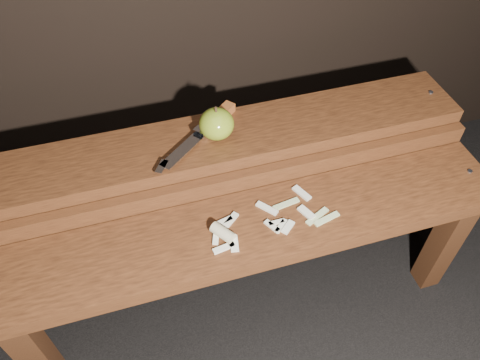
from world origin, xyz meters
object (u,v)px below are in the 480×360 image
object	(u,v)px
bench_front_tier	(255,245)
knife	(209,126)
apple	(217,124)
bench_rear_tier	(228,160)

from	to	relation	value
bench_front_tier	knife	size ratio (longest dim) A/B	5.14
bench_front_tier	apple	xyz separation A→B (m)	(-0.02, 0.23, 0.18)
bench_rear_tier	bench_front_tier	bearing A→B (deg)	-90.00
bench_rear_tier	knife	distance (m)	0.11
knife	bench_front_tier	bearing A→B (deg)	-81.70
apple	knife	bearing A→B (deg)	116.02
bench_front_tier	knife	xyz separation A→B (m)	(-0.04, 0.26, 0.16)
apple	bench_front_tier	bearing A→B (deg)	-83.95
bench_front_tier	bench_rear_tier	world-z (taller)	bench_rear_tier
bench_front_tier	bench_rear_tier	size ratio (longest dim) A/B	1.00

